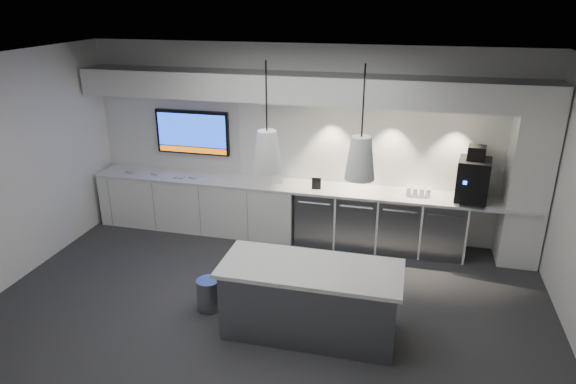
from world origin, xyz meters
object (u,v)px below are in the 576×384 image
(bin, at_px, (209,294))
(wall_tv, at_px, (192,132))
(coffee_machine, at_px, (473,178))
(island, at_px, (310,300))

(bin, bearing_deg, wall_tv, 115.87)
(wall_tv, xyz_separation_m, coffee_machine, (4.38, -0.25, -0.33))
(wall_tv, distance_m, island, 3.82)
(bin, bearing_deg, coffee_machine, 35.19)
(island, height_order, bin, island)
(bin, xyz_separation_m, coffee_machine, (3.18, 2.24, 1.02))
(bin, distance_m, coffee_machine, 4.02)
(bin, bearing_deg, island, -7.11)
(coffee_machine, bearing_deg, island, -119.99)
(wall_tv, height_order, coffee_machine, wall_tv)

